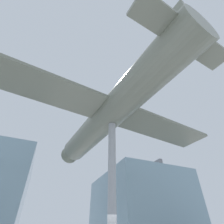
% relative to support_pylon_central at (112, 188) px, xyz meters
% --- Properties ---
extents(glass_pavilion_right, '(8.75, 10.69, 8.67)m').
position_rel_support_pylon_central_xyz_m(glass_pavilion_right, '(8.36, 11.35, 0.45)').
color(glass_pavilion_right, '#7593A3').
rests_on(glass_pavilion_right, ground_plane).
extents(support_pylon_central, '(0.41, 0.41, 7.18)m').
position_rel_support_pylon_central_xyz_m(support_pylon_central, '(0.00, 0.00, 0.00)').
color(support_pylon_central, '#999EA3').
rests_on(support_pylon_central, ground_plane).
extents(suspended_airplane, '(15.76, 14.81, 3.30)m').
position_rel_support_pylon_central_xyz_m(suspended_airplane, '(-0.04, 0.29, 4.52)').
color(suspended_airplane, slate).
rests_on(suspended_airplane, support_pylon_central).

